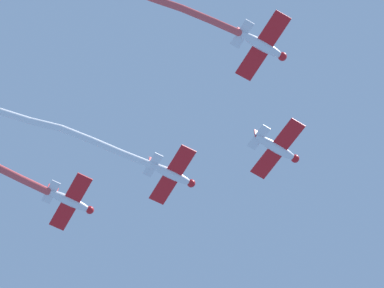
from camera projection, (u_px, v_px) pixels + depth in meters
name	position (u px, v px, depth m)	size (l,w,h in m)	color
airplane_lead	(277.00, 148.00, 72.33)	(5.30, 7.01, 1.73)	white
airplane_left_wing	(172.00, 174.00, 73.72)	(5.23, 6.97, 1.73)	white
smoke_trail_left_wing	(32.00, 125.00, 70.94)	(23.88, 2.59, 1.13)	white
airplane_right_wing	(262.00, 45.00, 67.66)	(5.25, 6.99, 1.73)	white
airplane_slot	(70.00, 201.00, 74.85)	(5.24, 6.97, 1.73)	white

